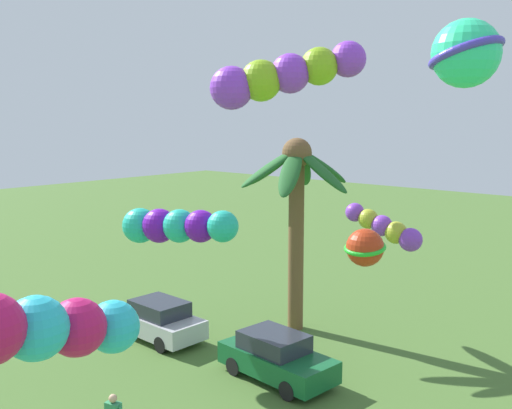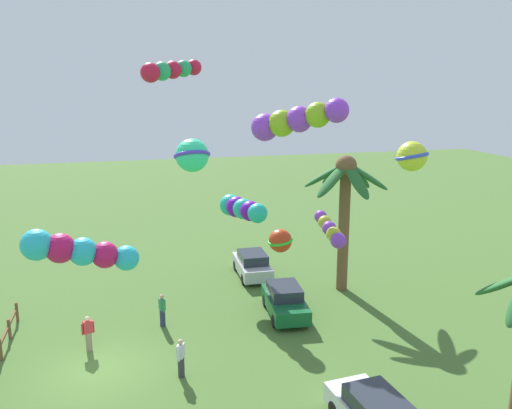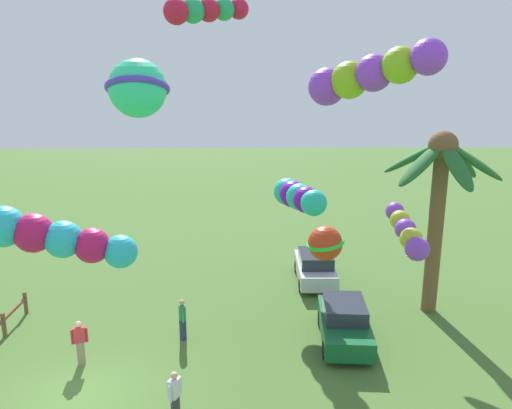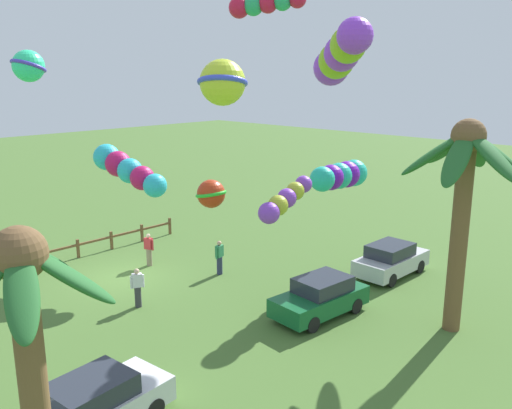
{
  "view_description": "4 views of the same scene",
  "coord_description": "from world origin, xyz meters",
  "px_view_note": "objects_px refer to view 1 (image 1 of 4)",
  "views": [
    {
      "loc": [
        8.38,
        -5.08,
        8.31
      ],
      "look_at": [
        -1.32,
        5.85,
        6.16
      ],
      "focal_mm": 41.58,
      "sensor_mm": 36.0,
      "label": 1
    },
    {
      "loc": [
        20.03,
        1.38,
        11.26
      ],
      "look_at": [
        -1.58,
        6.94,
        6.09
      ],
      "focal_mm": 36.82,
      "sensor_mm": 36.0,
      "label": 2
    },
    {
      "loc": [
        13.27,
        5.11,
        9.27
      ],
      "look_at": [
        -1.16,
        5.49,
        5.72
      ],
      "focal_mm": 34.23,
      "sensor_mm": 36.0,
      "label": 3
    },
    {
      "loc": [
        12.28,
        20.29,
        8.99
      ],
      "look_at": [
        -1.16,
        7.26,
        4.43
      ],
      "focal_mm": 37.84,
      "sensor_mm": 36.0,
      "label": 4
    }
  ],
  "objects_px": {
    "kite_tube_3": "(24,328)",
    "kite_tube_6": "(174,226)",
    "parked_car_2": "(158,320)",
    "kite_tube_4": "(385,227)",
    "palm_tree_0": "(296,190)",
    "parked_car_0": "(276,357)",
    "kite_ball_2": "(365,248)",
    "kite_tube_1": "(283,75)",
    "kite_ball_5": "(466,53)"
  },
  "relations": [
    {
      "from": "palm_tree_0",
      "to": "parked_car_2",
      "type": "height_order",
      "value": "palm_tree_0"
    },
    {
      "from": "parked_car_2",
      "to": "kite_tube_3",
      "type": "height_order",
      "value": "kite_tube_3"
    },
    {
      "from": "kite_tube_3",
      "to": "kite_tube_6",
      "type": "height_order",
      "value": "kite_tube_3"
    },
    {
      "from": "kite_tube_3",
      "to": "kite_ball_5",
      "type": "relative_size",
      "value": 3.9
    },
    {
      "from": "kite_tube_4",
      "to": "kite_ball_5",
      "type": "xyz_separation_m",
      "value": [
        4.74,
        -6.39,
        3.99
      ]
    },
    {
      "from": "kite_tube_1",
      "to": "kite_ball_2",
      "type": "relative_size",
      "value": 3.35
    },
    {
      "from": "palm_tree_0",
      "to": "kite_tube_3",
      "type": "height_order",
      "value": "palm_tree_0"
    },
    {
      "from": "palm_tree_0",
      "to": "kite_ball_2",
      "type": "relative_size",
      "value": 6.59
    },
    {
      "from": "kite_tube_1",
      "to": "kite_ball_5",
      "type": "xyz_separation_m",
      "value": [
        8.11,
        -5.86,
        -0.37
      ]
    },
    {
      "from": "kite_tube_3",
      "to": "kite_ball_5",
      "type": "bearing_deg",
      "value": 34.23
    },
    {
      "from": "parked_car_0",
      "to": "kite_tube_3",
      "type": "bearing_deg",
      "value": -76.61
    },
    {
      "from": "palm_tree_0",
      "to": "kite_ball_2",
      "type": "xyz_separation_m",
      "value": [
        6.47,
        -5.62,
        -0.37
      ]
    },
    {
      "from": "palm_tree_0",
      "to": "kite_tube_1",
      "type": "xyz_separation_m",
      "value": [
        2.27,
        -3.68,
        4.04
      ]
    },
    {
      "from": "kite_tube_4",
      "to": "parked_car_2",
      "type": "bearing_deg",
      "value": -172.21
    },
    {
      "from": "parked_car_2",
      "to": "kite_tube_6",
      "type": "height_order",
      "value": "kite_tube_6"
    },
    {
      "from": "parked_car_2",
      "to": "kite_tube_4",
      "type": "height_order",
      "value": "kite_tube_4"
    },
    {
      "from": "palm_tree_0",
      "to": "kite_ball_2",
      "type": "distance_m",
      "value": 8.58
    },
    {
      "from": "kite_ball_2",
      "to": "kite_tube_6",
      "type": "xyz_separation_m",
      "value": [
        -7.19,
        0.06,
        -0.35
      ]
    },
    {
      "from": "palm_tree_0",
      "to": "kite_tube_6",
      "type": "xyz_separation_m",
      "value": [
        -0.71,
        -5.55,
        -0.72
      ]
    },
    {
      "from": "parked_car_0",
      "to": "kite_tube_3",
      "type": "distance_m",
      "value": 10.43
    },
    {
      "from": "kite_tube_3",
      "to": "kite_tube_4",
      "type": "relative_size",
      "value": 1.89
    },
    {
      "from": "palm_tree_0",
      "to": "parked_car_2",
      "type": "xyz_separation_m",
      "value": [
        -3.17,
        -4.36,
        -4.79
      ]
    },
    {
      "from": "kite_tube_1",
      "to": "kite_tube_4",
      "type": "xyz_separation_m",
      "value": [
        3.37,
        0.53,
        -4.36
      ]
    },
    {
      "from": "kite_tube_3",
      "to": "parked_car_2",
      "type": "bearing_deg",
      "value": 130.73
    },
    {
      "from": "parked_car_0",
      "to": "kite_tube_1",
      "type": "distance_m",
      "value": 8.84
    },
    {
      "from": "kite_tube_3",
      "to": "palm_tree_0",
      "type": "bearing_deg",
      "value": 109.08
    },
    {
      "from": "palm_tree_0",
      "to": "parked_car_2",
      "type": "bearing_deg",
      "value": -126.01
    },
    {
      "from": "parked_car_0",
      "to": "kite_tube_6",
      "type": "relative_size",
      "value": 0.93
    },
    {
      "from": "parked_car_0",
      "to": "parked_car_2",
      "type": "relative_size",
      "value": 1.02
    },
    {
      "from": "palm_tree_0",
      "to": "parked_car_0",
      "type": "bearing_deg",
      "value": -59.35
    },
    {
      "from": "parked_car_2",
      "to": "kite_tube_1",
      "type": "height_order",
      "value": "kite_tube_1"
    },
    {
      "from": "kite_ball_2",
      "to": "kite_tube_1",
      "type": "bearing_deg",
      "value": 155.22
    },
    {
      "from": "kite_ball_2",
      "to": "kite_tube_3",
      "type": "relative_size",
      "value": 0.26
    },
    {
      "from": "parked_car_2",
      "to": "kite_ball_2",
      "type": "bearing_deg",
      "value": -7.43
    },
    {
      "from": "parked_car_0",
      "to": "kite_tube_4",
      "type": "height_order",
      "value": "kite_tube_4"
    },
    {
      "from": "kite_tube_1",
      "to": "kite_tube_4",
      "type": "distance_m",
      "value": 5.54
    },
    {
      "from": "kite_tube_1",
      "to": "kite_ball_2",
      "type": "height_order",
      "value": "kite_tube_1"
    },
    {
      "from": "kite_tube_3",
      "to": "kite_ball_5",
      "type": "distance_m",
      "value": 8.21
    },
    {
      "from": "kite_tube_1",
      "to": "kite_ball_5",
      "type": "bearing_deg",
      "value": -35.85
    },
    {
      "from": "kite_ball_5",
      "to": "kite_tube_1",
      "type": "bearing_deg",
      "value": 144.15
    },
    {
      "from": "palm_tree_0",
      "to": "parked_car_0",
      "type": "height_order",
      "value": "palm_tree_0"
    },
    {
      "from": "kite_tube_3",
      "to": "kite_ball_5",
      "type": "xyz_separation_m",
      "value": [
        5.73,
        3.9,
        4.4
      ]
    },
    {
      "from": "kite_tube_6",
      "to": "kite_ball_5",
      "type": "bearing_deg",
      "value": -19.76
    },
    {
      "from": "kite_ball_2",
      "to": "kite_ball_5",
      "type": "xyz_separation_m",
      "value": [
        3.91,
        -3.92,
        4.04
      ]
    },
    {
      "from": "parked_car_2",
      "to": "kite_tube_3",
      "type": "relative_size",
      "value": 0.89
    },
    {
      "from": "parked_car_0",
      "to": "kite_tube_3",
      "type": "xyz_separation_m",
      "value": [
        2.22,
        -9.35,
        4.06
      ]
    },
    {
      "from": "parked_car_0",
      "to": "kite_ball_2",
      "type": "height_order",
      "value": "kite_ball_2"
    },
    {
      "from": "kite_tube_6",
      "to": "kite_tube_1",
      "type": "bearing_deg",
      "value": 32.12
    },
    {
      "from": "kite_tube_4",
      "to": "kite_tube_1",
      "type": "bearing_deg",
      "value": -171.15
    },
    {
      "from": "parked_car_2",
      "to": "kite_ball_5",
      "type": "xyz_separation_m",
      "value": [
        13.55,
        -5.18,
        8.46
      ]
    }
  ]
}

